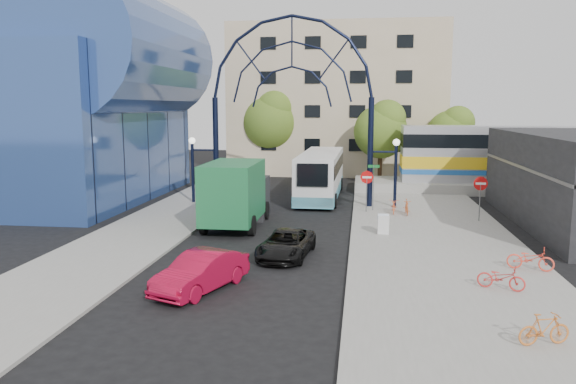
# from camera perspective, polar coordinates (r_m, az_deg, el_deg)

# --- Properties ---
(ground) EXTENTS (120.00, 120.00, 0.00)m
(ground) POSITION_cam_1_polar(r_m,az_deg,el_deg) (23.09, -3.98, -7.49)
(ground) COLOR black
(ground) RESTS_ON ground
(sidewalk_east) EXTENTS (8.00, 56.00, 0.12)m
(sidewalk_east) POSITION_cam_1_polar(r_m,az_deg,el_deg) (26.73, 14.95, -5.38)
(sidewalk_east) COLOR gray
(sidewalk_east) RESTS_ON ground
(plaza_west) EXTENTS (5.00, 50.00, 0.12)m
(plaza_west) POSITION_cam_1_polar(r_m,az_deg,el_deg) (30.48, -13.78, -3.62)
(plaza_west) COLOR gray
(plaza_west) RESTS_ON ground
(gateway_arch) EXTENTS (13.64, 0.44, 12.10)m
(gateway_arch) POSITION_cam_1_polar(r_m,az_deg,el_deg) (36.06, 0.39, 12.07)
(gateway_arch) COLOR black
(gateway_arch) RESTS_ON ground
(stop_sign) EXTENTS (0.80, 0.07, 2.50)m
(stop_sign) POSITION_cam_1_polar(r_m,az_deg,el_deg) (34.01, 8.01, 1.11)
(stop_sign) COLOR slate
(stop_sign) RESTS_ON sidewalk_east
(do_not_enter_sign) EXTENTS (0.76, 0.07, 2.48)m
(do_not_enter_sign) POSITION_cam_1_polar(r_m,az_deg,el_deg) (32.69, 18.97, 0.39)
(do_not_enter_sign) COLOR slate
(do_not_enter_sign) RESTS_ON sidewalk_east
(street_name_sign) EXTENTS (0.70, 0.70, 2.80)m
(street_name_sign) POSITION_cam_1_polar(r_m,az_deg,el_deg) (34.60, 8.67, 1.46)
(street_name_sign) COLOR slate
(street_name_sign) RESTS_ON sidewalk_east
(sandwich_board) EXTENTS (0.55, 0.61, 0.99)m
(sandwich_board) POSITION_cam_1_polar(r_m,az_deg,el_deg) (28.30, 9.67, -3.02)
(sandwich_board) COLOR white
(sandwich_board) RESTS_ON sidewalk_east
(transit_hall) EXTENTS (16.50, 18.00, 14.50)m
(transit_hall) POSITION_cam_1_polar(r_m,az_deg,el_deg) (41.71, -21.02, 8.49)
(transit_hall) COLOR #2D4A8B
(transit_hall) RESTS_ON ground
(apartment_block) EXTENTS (20.00, 12.10, 14.00)m
(apartment_block) POSITION_cam_1_polar(r_m,az_deg,el_deg) (56.75, 5.09, 9.23)
(apartment_block) COLOR tan
(apartment_block) RESTS_ON ground
(train_platform) EXTENTS (32.00, 5.00, 0.80)m
(train_platform) POSITION_cam_1_polar(r_m,az_deg,el_deg) (46.79, 26.83, 0.35)
(train_platform) COLOR gray
(train_platform) RESTS_ON ground
(train_car) EXTENTS (25.10, 3.05, 4.20)m
(train_car) POSITION_cam_1_polar(r_m,az_deg,el_deg) (46.53, 27.04, 3.39)
(train_car) COLOR #B7B7BC
(train_car) RESTS_ON train_platform
(tree_north_a) EXTENTS (4.48, 4.48, 7.00)m
(tree_north_a) POSITION_cam_1_polar(r_m,az_deg,el_deg) (47.71, 9.56, 6.38)
(tree_north_a) COLOR #382314
(tree_north_a) RESTS_ON ground
(tree_north_b) EXTENTS (5.12, 5.12, 8.00)m
(tree_north_b) POSITION_cam_1_polar(r_m,az_deg,el_deg) (52.33, -1.68, 7.41)
(tree_north_b) COLOR #382314
(tree_north_b) RESTS_ON ground
(tree_north_c) EXTENTS (4.16, 4.16, 6.50)m
(tree_north_c) POSITION_cam_1_polar(r_m,az_deg,el_deg) (50.28, 16.35, 5.88)
(tree_north_c) COLOR #382314
(tree_north_c) RESTS_ON ground
(city_bus) EXTENTS (2.89, 11.73, 3.21)m
(city_bus) POSITION_cam_1_polar(r_m,az_deg,el_deg) (39.94, 3.35, 1.84)
(city_bus) COLOR silver
(city_bus) RESTS_ON ground
(green_truck) EXTENTS (2.79, 7.06, 3.55)m
(green_truck) POSITION_cam_1_polar(r_m,az_deg,el_deg) (30.33, -5.21, -0.17)
(green_truck) COLOR black
(green_truck) RESTS_ON ground
(black_suv) EXTENTS (2.36, 4.38, 1.17)m
(black_suv) POSITION_cam_1_polar(r_m,az_deg,el_deg) (24.16, -0.19, -5.30)
(black_suv) COLOR black
(black_suv) RESTS_ON ground
(red_sedan) EXTENTS (2.83, 4.37, 1.36)m
(red_sedan) POSITION_cam_1_polar(r_m,az_deg,el_deg) (20.11, -8.84, -8.01)
(red_sedan) COLOR #A90A2C
(red_sedan) RESTS_ON ground
(bike_near_a) EXTENTS (0.64, 1.65, 0.86)m
(bike_near_a) POSITION_cam_1_polar(r_m,az_deg,el_deg) (34.14, 10.71, -1.38)
(bike_near_a) COLOR #FF6933
(bike_near_a) RESTS_ON sidewalk_east
(bike_near_b) EXTENTS (0.45, 1.51, 0.90)m
(bike_near_b) POSITION_cam_1_polar(r_m,az_deg,el_deg) (33.74, 11.97, -1.49)
(bike_near_b) COLOR #D65F2A
(bike_near_b) RESTS_ON sidewalk_east
(bike_far_a) EXTENTS (1.83, 1.07, 0.91)m
(bike_far_a) POSITION_cam_1_polar(r_m,az_deg,el_deg) (23.86, 23.41, -6.23)
(bike_far_a) COLOR #FE4932
(bike_far_a) RESTS_ON sidewalk_east
(bike_far_b) EXTENTS (1.53, 0.82, 0.89)m
(bike_far_b) POSITION_cam_1_polar(r_m,az_deg,el_deg) (16.79, 24.59, -12.56)
(bike_far_b) COLOR #CD6C29
(bike_far_b) RESTS_ON sidewalk_east
(bike_far_c) EXTENTS (1.70, 1.09, 0.85)m
(bike_far_c) POSITION_cam_1_polar(r_m,az_deg,el_deg) (21.03, 20.83, -8.13)
(bike_far_c) COLOR red
(bike_far_c) RESTS_ON sidewalk_east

